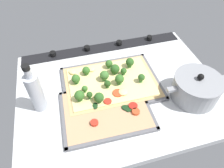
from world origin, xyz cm
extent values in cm
cube|color=silver|center=(0.00, 0.00, -1.50)|extent=(83.26, 63.74, 3.00)
cube|color=black|center=(0.00, -28.37, 0.40)|extent=(79.93, 7.00, 0.80)
cylinder|color=black|center=(-24.98, -28.37, 1.70)|extent=(2.80, 2.80, 1.80)
cylinder|color=black|center=(-8.33, -28.37, 1.70)|extent=(2.80, 2.80, 1.80)
cylinder|color=black|center=(8.33, -28.37, 1.70)|extent=(2.80, 2.80, 1.80)
cylinder|color=black|center=(24.98, -28.37, 1.70)|extent=(2.80, 2.80, 1.80)
cube|color=slate|center=(2.96, -2.87, 0.25)|extent=(40.16, 29.22, 0.50)
cube|color=slate|center=(2.82, -16.68, 0.65)|extent=(39.88, 1.60, 1.30)
cube|color=slate|center=(3.10, 10.94, 0.65)|extent=(39.88, 1.60, 1.30)
cube|color=slate|center=(-16.38, -2.67, 0.65)|extent=(1.49, 28.83, 1.30)
cube|color=slate|center=(22.30, -3.06, 0.65)|extent=(1.49, 28.83, 1.30)
cube|color=tan|center=(2.96, -2.87, 1.00)|extent=(37.74, 26.80, 1.00)
cube|color=#EFDB8C|center=(2.96, -2.87, 1.70)|extent=(34.71, 24.13, 0.40)
cone|color=#427635|center=(5.21, 0.33, 2.44)|extent=(1.48, 1.48, 1.08)
sphere|color=#264C1C|center=(5.21, 0.33, 3.99)|extent=(2.69, 2.69, 2.69)
cone|color=#5B9F46|center=(14.42, 0.03, 2.37)|extent=(1.30, 1.30, 0.94)
sphere|color=#386B28|center=(14.42, 0.03, 3.73)|extent=(2.37, 2.37, 2.37)
cone|color=#4D8B3F|center=(-9.00, 0.64, 2.58)|extent=(1.58, 1.58, 1.37)
sphere|color=#2D5B23|center=(-9.00, 0.64, 4.35)|extent=(2.87, 2.87, 2.87)
cone|color=#5B9F46|center=(11.98, -9.88, 2.35)|extent=(1.81, 1.81, 0.90)
sphere|color=#386B28|center=(11.98, -9.88, 4.03)|extent=(3.29, 3.29, 3.29)
cone|color=#4D8B3F|center=(-7.43, -9.42, 2.57)|extent=(2.00, 2.00, 1.35)
sphere|color=#2D5B23|center=(-7.43, -9.42, 4.61)|extent=(3.64, 3.64, 3.64)
cone|color=#5B9F46|center=(17.01, 3.44, 2.42)|extent=(2.13, 2.13, 1.04)
sphere|color=#386B28|center=(17.01, 3.44, 4.39)|extent=(3.87, 3.87, 3.87)
cone|color=#4D8B3F|center=(-3.32, -5.46, 2.39)|extent=(1.45, 1.45, 0.99)
sphere|color=#2D5B23|center=(-3.32, -5.46, 3.88)|extent=(2.64, 2.64, 2.64)
cone|color=#4D8B3F|center=(0.19, -7.26, 2.33)|extent=(2.19, 2.19, 0.87)
sphere|color=#2D5B23|center=(0.19, -7.26, 4.27)|extent=(3.99, 3.99, 3.99)
cone|color=#5B9F46|center=(16.97, -5.79, 2.42)|extent=(1.95, 1.95, 1.05)
sphere|color=#386B28|center=(16.97, -5.79, 4.27)|extent=(3.54, 3.54, 3.54)
cone|color=#5B9F46|center=(-0.07, -0.69, 2.56)|extent=(2.05, 2.05, 1.31)
sphere|color=#386B28|center=(-0.07, -0.69, 4.61)|extent=(3.73, 3.73, 3.73)
cone|color=#68AD54|center=(5.35, -4.41, 2.51)|extent=(2.10, 2.10, 1.22)
sphere|color=#427533|center=(5.35, -4.41, 4.55)|extent=(3.82, 3.82, 3.82)
cone|color=#4D8B3F|center=(10.09, 6.17, 2.31)|extent=(2.07, 2.07, 0.83)
sphere|color=#2D5B23|center=(10.09, 6.17, 4.14)|extent=(3.77, 3.77, 3.77)
cone|color=#427635|center=(13.25, 3.91, 2.59)|extent=(1.28, 1.28, 1.37)
sphere|color=#264C1C|center=(13.25, 3.91, 4.14)|extent=(2.32, 2.32, 2.32)
cone|color=#5B9F46|center=(1.57, -11.27, 2.46)|extent=(1.76, 1.76, 1.12)
sphere|color=#386B28|center=(1.57, -11.27, 4.22)|extent=(3.20, 3.20, 3.20)
ellipsoid|color=#EFDB8C|center=(-0.31, 4.55, 2.48)|extent=(5.24, 5.21, 1.36)
ellipsoid|color=#EFDB8C|center=(17.71, -12.24, 2.43)|extent=(4.29, 4.45, 1.23)
ellipsoid|color=#EFDB8C|center=(9.30, -11.97, 2.40)|extent=(4.56, 4.57, 1.16)
ellipsoid|color=#EFDB8C|center=(10.92, 4.66, 2.36)|extent=(3.15, 3.64, 1.08)
cube|color=slate|center=(8.48, 10.25, 0.25)|extent=(33.59, 26.15, 0.50)
cube|color=slate|center=(8.17, -1.80, 0.65)|extent=(32.97, 2.05, 1.30)
cube|color=slate|center=(8.79, 22.30, 0.65)|extent=(32.97, 2.05, 1.30)
cube|color=slate|center=(-7.39, 10.66, 0.65)|extent=(1.85, 25.33, 1.30)
cube|color=slate|center=(24.35, 9.84, 0.65)|extent=(1.85, 25.33, 1.30)
cube|color=tan|center=(8.48, 10.25, 0.95)|extent=(31.12, 23.69, 0.90)
cylinder|color=#D14723|center=(-1.69, 14.58, 1.90)|extent=(2.90, 2.90, 1.00)
cylinder|color=red|center=(13.93, 15.12, 1.90)|extent=(2.81, 2.81, 1.00)
cylinder|color=#B22319|center=(-1.57, 11.92, 1.90)|extent=(3.36, 3.36, 1.00)
cylinder|color=red|center=(7.04, 7.30, 1.90)|extent=(3.01, 3.01, 1.00)
cylinder|color=#D14723|center=(2.16, 4.31, 1.90)|extent=(4.09, 4.09, 1.00)
ellipsoid|color=#193819|center=(-0.25, 12.55, 1.80)|extent=(4.17, 3.71, 0.60)
ellipsoid|color=#193819|center=(0.97, 11.94, 1.80)|extent=(4.73, 4.45, 0.60)
ellipsoid|color=#193819|center=(12.07, 7.86, 1.80)|extent=(2.53, 3.36, 0.60)
cylinder|color=gray|center=(-26.87, 12.19, 4.45)|extent=(17.88, 17.88, 8.89)
cylinder|color=gray|center=(-26.87, 12.19, 9.29)|extent=(18.24, 18.24, 0.80)
sphere|color=black|center=(-26.87, 12.19, 10.89)|extent=(2.40, 2.40, 2.40)
cube|color=gray|center=(-37.61, 12.19, 7.29)|extent=(3.60, 2.00, 1.20)
cube|color=gray|center=(-16.13, 12.19, 7.29)|extent=(3.60, 2.00, 1.20)
cylinder|color=#B7BCC6|center=(31.84, 1.38, 8.00)|extent=(5.12, 5.12, 16.00)
cylinder|color=#B7BCC6|center=(31.84, 1.38, 17.75)|extent=(2.31, 2.31, 3.50)
cylinder|color=black|center=(31.84, 1.38, 20.30)|extent=(2.56, 2.56, 1.60)
camera|label=1|loc=(18.53, 54.90, 63.74)|focal=33.06mm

